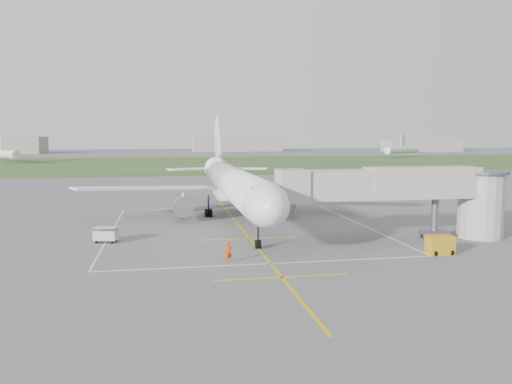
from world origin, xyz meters
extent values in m
plane|color=#5B5B5E|center=(0.00, 0.00, 0.00)|extent=(700.00, 700.00, 0.00)
cube|color=#314E22|center=(0.00, 130.00, 0.01)|extent=(700.00, 120.00, 0.02)
cube|color=gold|center=(0.00, -5.00, 0.01)|extent=(0.25, 60.00, 0.01)
cube|color=gold|center=(0.00, -24.00, 0.01)|extent=(10.00, 0.25, 0.01)
cube|color=gold|center=(0.00, -10.00, 0.01)|extent=(10.00, 0.25, 0.01)
cube|color=silver|center=(0.00, 12.00, 0.01)|extent=(28.00, 0.20, 0.01)
cube|color=silver|center=(0.00, -20.00, 0.01)|extent=(28.00, 0.20, 0.01)
cube|color=silver|center=(-14.00, -4.00, 0.01)|extent=(0.20, 32.00, 0.01)
cube|color=silver|center=(14.00, -4.00, 0.01)|extent=(0.20, 32.00, 0.01)
cylinder|color=white|center=(0.00, 0.00, 4.50)|extent=(3.80, 36.00, 3.80)
ellipsoid|color=white|center=(0.00, -18.00, 4.50)|extent=(3.80, 7.22, 3.80)
cube|color=black|center=(0.00, -18.90, 5.55)|extent=(2.40, 1.60, 0.99)
cone|color=white|center=(0.00, 20.50, 4.90)|extent=(3.80, 6.00, 3.80)
cube|color=white|center=(10.50, 6.00, 3.65)|extent=(17.93, 11.24, 1.23)
cube|color=white|center=(-10.50, 6.00, 3.65)|extent=(17.93, 11.24, 1.23)
cube|color=white|center=(0.00, 3.00, 2.95)|extent=(4.20, 8.00, 0.50)
cube|color=white|center=(0.00, 21.20, 9.20)|extent=(0.30, 7.89, 8.65)
cube|color=white|center=(0.00, 19.00, 6.20)|extent=(0.35, 5.00, 1.20)
cube|color=white|center=(4.20, 20.20, 5.10)|extent=(7.85, 5.03, 0.20)
cube|color=white|center=(-4.20, 20.20, 5.10)|extent=(7.85, 5.03, 0.20)
cylinder|color=slate|center=(6.20, 2.50, 1.90)|extent=(2.30, 4.20, 2.30)
cube|color=white|center=(6.20, 2.20, 2.70)|extent=(0.25, 2.40, 1.20)
cylinder|color=slate|center=(-6.20, 2.50, 1.90)|extent=(2.30, 4.20, 2.30)
cube|color=white|center=(-6.20, 2.20, 2.70)|extent=(0.25, 2.40, 1.20)
cylinder|color=black|center=(0.00, -14.50, 1.30)|extent=(0.18, 0.18, 2.60)
cylinder|color=black|center=(-0.11, -14.50, 0.40)|extent=(0.28, 0.80, 0.80)
cylinder|color=black|center=(0.11, -14.50, 0.40)|extent=(0.28, 0.80, 0.80)
cylinder|color=black|center=(2.90, 4.50, 1.40)|extent=(0.22, 0.22, 2.80)
cylinder|color=black|center=(2.62, 4.15, 0.48)|extent=(0.32, 0.96, 0.96)
cylinder|color=black|center=(3.18, 4.15, 0.48)|extent=(0.32, 0.96, 0.96)
cylinder|color=black|center=(2.62, 4.85, 0.48)|extent=(0.32, 0.96, 0.96)
cylinder|color=black|center=(3.18, 4.85, 0.48)|extent=(0.32, 0.96, 0.96)
cylinder|color=black|center=(-2.90, 4.50, 1.40)|extent=(0.22, 0.22, 2.80)
cylinder|color=black|center=(-3.18, 4.15, 0.48)|extent=(0.32, 0.96, 0.96)
cylinder|color=black|center=(-2.62, 4.15, 0.48)|extent=(0.32, 0.96, 0.96)
cylinder|color=black|center=(-3.18, 4.85, 0.48)|extent=(0.32, 0.96, 0.96)
cylinder|color=black|center=(-2.62, 4.85, 0.48)|extent=(0.32, 0.96, 0.96)
cube|color=gray|center=(7.74, -13.50, 5.60)|extent=(11.09, 2.90, 2.80)
cube|color=gray|center=(16.46, -13.50, 5.70)|extent=(11.09, 3.10, 3.00)
cube|color=gray|center=(3.40, -13.50, 5.60)|extent=(2.60, 3.40, 3.00)
cylinder|color=#5A5C62|center=(18.00, -13.50, 2.10)|extent=(0.70, 0.70, 4.20)
cube|color=#5A5C62|center=(18.00, -13.50, 0.45)|extent=(2.60, 1.40, 0.90)
cylinder|color=gray|center=(23.00, -13.50, 3.20)|extent=(4.40, 4.40, 6.40)
cylinder|color=#5A5C62|center=(23.00, -13.50, 6.60)|extent=(5.00, 5.00, 0.30)
cylinder|color=black|center=(17.00, -13.50, 0.35)|extent=(0.70, 0.30, 0.70)
cylinder|color=black|center=(19.00, -13.50, 0.35)|extent=(0.70, 0.30, 0.70)
cube|color=#BB8917|center=(15.15, -19.42, 0.82)|extent=(2.21, 1.46, 1.64)
cylinder|color=black|center=(14.38, -20.00, 0.24)|extent=(0.23, 0.48, 0.48)
cylinder|color=black|center=(15.90, -20.04, 0.24)|extent=(0.23, 0.48, 0.48)
cube|color=#B2B2B2|center=(-13.93, -9.27, 0.73)|extent=(2.41, 1.80, 0.95)
cube|color=#B2B2B2|center=(-13.93, -9.27, 1.46)|extent=(2.41, 1.80, 0.07)
cylinder|color=black|center=(-14.89, -9.54, 0.90)|extent=(0.07, 0.07, 1.12)
cylinder|color=black|center=(-13.23, -9.99, 0.90)|extent=(0.07, 0.07, 1.12)
cylinder|color=black|center=(-14.63, -8.55, 0.90)|extent=(0.07, 0.07, 1.12)
cylinder|color=black|center=(-12.97, -9.00, 0.90)|extent=(0.07, 0.07, 1.12)
cylinder|color=black|center=(-14.80, -9.53, 0.17)|extent=(0.24, 0.37, 0.34)
cylinder|color=black|center=(-13.31, -9.93, 0.17)|extent=(0.24, 0.37, 0.34)
cylinder|color=black|center=(-14.55, -8.61, 0.17)|extent=(0.24, 0.37, 0.34)
cylinder|color=black|center=(-13.06, -9.01, 0.17)|extent=(0.24, 0.37, 0.34)
imported|color=#DF3E07|center=(-3.25, -19.00, 0.85)|extent=(0.73, 0.60, 1.71)
imported|color=#FF3408|center=(-6.32, 3.34, 0.77)|extent=(0.95, 0.93, 1.55)
cube|color=gray|center=(40.00, 280.00, 6.00)|extent=(60.00, 20.00, 12.00)
cube|color=gray|center=(160.00, 250.00, 4.00)|extent=(50.00, 18.00, 8.00)
cylinder|color=white|center=(-70.66, 147.03, 3.50)|extent=(21.89, 27.43, 3.20)
cylinder|color=white|center=(105.77, 168.84, 3.50)|extent=(27.16, 22.25, 3.20)
cube|color=white|center=(105.77, 168.84, 8.00)|extent=(3.33, 2.70, 5.50)
camera|label=1|loc=(-8.13, -58.34, 10.19)|focal=35.00mm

